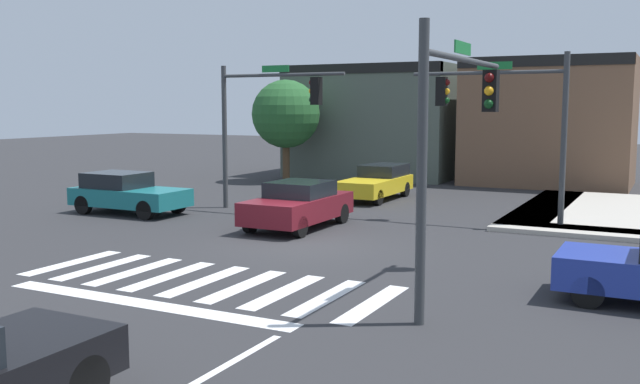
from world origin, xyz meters
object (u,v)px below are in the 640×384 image
(car_maroon, at_px, (298,204))
(car_teal, at_px, (127,193))
(roadside_tree, at_px, (286,114))
(traffic_signal_northeast, at_px, (506,110))
(traffic_signal_northwest, at_px, (266,109))
(traffic_signal_southeast, at_px, (458,116))
(car_yellow, at_px, (377,182))

(car_maroon, distance_m, car_teal, 6.86)
(car_maroon, height_order, roadside_tree, roadside_tree)
(traffic_signal_northeast, distance_m, car_teal, 13.30)
(traffic_signal_northwest, height_order, roadside_tree, traffic_signal_northwest)
(traffic_signal_southeast, xyz_separation_m, car_maroon, (-6.62, 5.52, -2.86))
(roadside_tree, bearing_deg, traffic_signal_southeast, -51.40)
(traffic_signal_northeast, bearing_deg, traffic_signal_southeast, 96.58)
(car_maroon, bearing_deg, roadside_tree, -148.71)
(traffic_signal_northeast, relative_size, car_yellow, 1.24)
(car_maroon, bearing_deg, car_yellow, -176.71)
(traffic_signal_southeast, relative_size, car_yellow, 1.21)
(traffic_signal_northwest, relative_size, roadside_tree, 1.03)
(traffic_signal_northeast, height_order, traffic_signal_northwest, traffic_signal_northeast)
(traffic_signal_southeast, xyz_separation_m, traffic_signal_northwest, (-9.37, 8.15, 0.08))
(traffic_signal_northeast, relative_size, traffic_signal_southeast, 1.02)
(traffic_signal_northwest, xyz_separation_m, car_maroon, (2.75, -2.63, -2.94))
(car_yellow, xyz_separation_m, roadside_tree, (-6.63, 4.11, 2.68))
(traffic_signal_northeast, bearing_deg, car_teal, 16.43)
(traffic_signal_northwest, xyz_separation_m, car_yellow, (2.32, 4.88, -2.98))
(traffic_signal_northeast, relative_size, car_teal, 1.31)
(car_teal, relative_size, roadside_tree, 0.81)
(traffic_signal_northeast, height_order, car_yellow, traffic_signal_northeast)
(traffic_signal_northeast, xyz_separation_m, car_yellow, (-6.01, 3.99, -2.98))
(traffic_signal_northeast, height_order, car_maroon, traffic_signal_northeast)
(traffic_signal_southeast, xyz_separation_m, roadside_tree, (-13.68, 17.14, -0.22))
(traffic_signal_southeast, bearing_deg, roadside_tree, 38.60)
(car_maroon, xyz_separation_m, car_teal, (-6.86, -0.15, 0.00))
(traffic_signal_northeast, relative_size, car_maroon, 1.29)
(traffic_signal_southeast, xyz_separation_m, car_yellow, (-7.05, 13.03, -2.90))
(traffic_signal_northeast, distance_m, traffic_signal_northwest, 8.38)
(car_teal, distance_m, roadside_tree, 12.07)
(car_maroon, distance_m, roadside_tree, 13.86)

